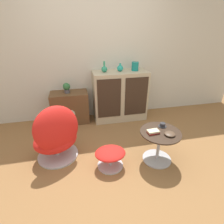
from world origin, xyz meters
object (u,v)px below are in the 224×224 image
object	(u,v)px
vase_inner_left	(120,68)
bowl	(170,134)
ottoman	(110,155)
coffee_table	(159,143)
sideboard	(120,96)
tv_console	(70,107)
vase_leftmost	(104,69)
potted_plant	(67,87)
egg_chair	(56,135)
teacup	(162,125)
book_stack	(153,132)
vase_inner_right	(135,66)

from	to	relation	value
vase_inner_left	bowl	xyz separation A→B (m)	(0.30, -1.48, -0.55)
ottoman	coffee_table	distance (m)	0.71
sideboard	coffee_table	bearing A→B (deg)	-81.00
tv_console	vase_leftmost	distance (m)	1.02
ottoman	vase_leftmost	size ratio (longest dim) A/B	2.10
tv_console	potted_plant	size ratio (longest dim) A/B	3.69
vase_leftmost	egg_chair	bearing A→B (deg)	-130.16
egg_chair	coffee_table	bearing A→B (deg)	-13.82
tv_console	egg_chair	world-z (taller)	egg_chair
vase_inner_left	teacup	xyz separation A→B (m)	(0.31, -1.26, -0.55)
sideboard	vase_inner_left	xyz separation A→B (m)	(-0.00, 0.00, 0.55)
coffee_table	bowl	size ratio (longest dim) A/B	3.85
bowl	ottoman	bearing A→B (deg)	171.77
ottoman	vase_inner_left	distance (m)	1.69
egg_chair	book_stack	bearing A→B (deg)	-15.09
tv_console	ottoman	size ratio (longest dim) A/B	1.68
vase_inner_right	potted_plant	distance (m)	1.36
vase_inner_right	teacup	distance (m)	1.38
potted_plant	bowl	xyz separation A→B (m)	(1.33, -1.52, -0.23)
egg_chair	vase_inner_left	bearing A→B (deg)	41.39
tv_console	ottoman	distance (m)	1.51
potted_plant	tv_console	bearing A→B (deg)	-0.80
teacup	vase_inner_left	bearing A→B (deg)	103.81
potted_plant	book_stack	xyz separation A→B (m)	(1.13, -1.43, -0.23)
vase_leftmost	vase_inner_right	distance (m)	0.60
coffee_table	potted_plant	xyz separation A→B (m)	(-1.24, 1.43, 0.44)
vase_inner_right	vase_inner_left	bearing A→B (deg)	180.00
ottoman	teacup	size ratio (longest dim) A/B	3.53
book_stack	bowl	bearing A→B (deg)	-25.26
sideboard	potted_plant	size ratio (longest dim) A/B	5.51
vase_inner_right	bowl	size ratio (longest dim) A/B	1.14
coffee_table	egg_chair	bearing A→B (deg)	166.18
sideboard	vase_leftmost	size ratio (longest dim) A/B	5.26
sideboard	vase_inner_left	distance (m)	0.55
coffee_table	potted_plant	size ratio (longest dim) A/B	2.90
ottoman	coffee_table	size ratio (longest dim) A/B	0.76
egg_chair	coffee_table	distance (m)	1.45
sideboard	vase_leftmost	bearing A→B (deg)	179.28
egg_chair	vase_inner_right	bearing A→B (deg)	35.21
sideboard	tv_console	world-z (taller)	sideboard
potted_plant	bowl	distance (m)	2.03
ottoman	vase_inner_left	xyz separation A→B (m)	(0.48, 1.37, 0.86)
potted_plant	vase_leftmost	bearing A→B (deg)	-3.12
tv_console	bowl	world-z (taller)	tv_console
vase_inner_left	potted_plant	bearing A→B (deg)	177.80
sideboard	tv_console	size ratio (longest dim) A/B	1.49
vase_leftmost	vase_inner_left	xyz separation A→B (m)	(0.30, 0.00, -0.00)
bowl	sideboard	bearing A→B (deg)	101.52
coffee_table	teacup	bearing A→B (deg)	55.33
vase_leftmost	book_stack	distance (m)	1.55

